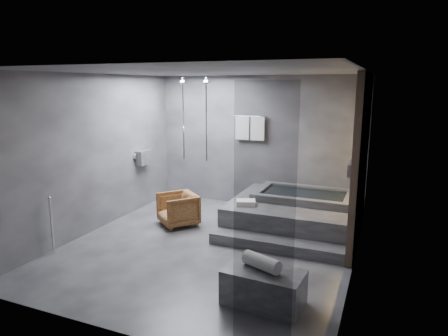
% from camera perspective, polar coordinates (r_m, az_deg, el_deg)
% --- Properties ---
extents(room, '(5.00, 5.04, 2.82)m').
position_cam_1_polar(room, '(6.30, 2.00, 3.82)').
color(room, '#2A2A2C').
rests_on(room, ground).
extents(tub_deck, '(2.20, 2.00, 0.50)m').
position_cam_1_polar(tub_deck, '(7.59, 9.83, -6.44)').
color(tub_deck, '#2E2F31').
rests_on(tub_deck, ground).
extents(tub_step, '(2.20, 0.36, 0.18)m').
position_cam_1_polar(tub_step, '(6.57, 7.42, -10.81)').
color(tub_step, '#2E2F31').
rests_on(tub_step, ground).
extents(concrete_bench, '(0.99, 0.59, 0.43)m').
position_cam_1_polar(concrete_bench, '(5.04, 5.66, -16.59)').
color(concrete_bench, '#323234').
rests_on(concrete_bench, ground).
extents(driftwood_chair, '(0.93, 0.93, 0.61)m').
position_cam_1_polar(driftwood_chair, '(7.60, -6.59, -5.89)').
color(driftwood_chair, '#452611').
rests_on(driftwood_chair, ground).
extents(rolled_towel, '(0.52, 0.34, 0.18)m').
position_cam_1_polar(rolled_towel, '(4.95, 5.39, -13.26)').
color(rolled_towel, white).
rests_on(rolled_towel, concrete_bench).
extents(deck_towel, '(0.40, 0.35, 0.09)m').
position_cam_1_polar(deck_towel, '(7.15, 3.13, -4.95)').
color(deck_towel, white).
rests_on(deck_towel, tub_deck).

